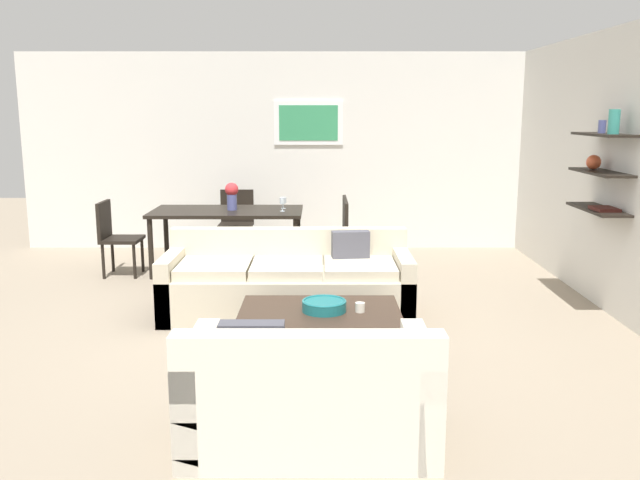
{
  "coord_description": "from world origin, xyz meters",
  "views": [
    {
      "loc": [
        0.23,
        -5.87,
        1.93
      ],
      "look_at": [
        0.21,
        0.2,
        0.75
      ],
      "focal_mm": 37.78,
      "sensor_mm": 36.0,
      "label": 1
    }
  ],
  "objects": [
    {
      "name": "sofa_beige",
      "position": [
        -0.07,
        0.34,
        0.29
      ],
      "size": [
        2.32,
        0.9,
        0.78
      ],
      "color": "beige",
      "rests_on": "ground"
    },
    {
      "name": "loveseat_white",
      "position": [
        0.16,
        -2.18,
        0.29
      ],
      "size": [
        1.45,
        0.9,
        0.78
      ],
      "color": "silver",
      "rests_on": "ground"
    },
    {
      "name": "dining_chair_left_near",
      "position": [
        -2.18,
        1.89,
        0.5
      ],
      "size": [
        0.44,
        0.44,
        0.88
      ],
      "color": "black",
      "rests_on": "ground"
    },
    {
      "name": "wine_glass_head",
      "position": [
        -0.88,
        2.49,
        0.87
      ],
      "size": [
        0.07,
        0.07,
        0.16
      ],
      "color": "silver",
      "rests_on": "dining_table"
    },
    {
      "name": "dining_chair_right_far",
      "position": [
        0.42,
        2.3,
        0.5
      ],
      "size": [
        0.44,
        0.44,
        0.88
      ],
      "color": "black",
      "rests_on": "ground"
    },
    {
      "name": "right_wall_shelf_unit",
      "position": [
        3.03,
        0.6,
        1.35
      ],
      "size": [
        0.34,
        8.2,
        2.7
      ],
      "color": "silver",
      "rests_on": "ground"
    },
    {
      "name": "dining_chair_head",
      "position": [
        -0.88,
        2.95,
        0.5
      ],
      "size": [
        0.44,
        0.44,
        0.88
      ],
      "color": "black",
      "rests_on": "ground"
    },
    {
      "name": "dining_table",
      "position": [
        -0.88,
        2.09,
        0.68
      ],
      "size": [
        1.79,
        0.91,
        0.75
      ],
      "color": "black",
      "rests_on": "ground"
    },
    {
      "name": "wine_glass_right_near",
      "position": [
        -0.22,
        1.98,
        0.87
      ],
      "size": [
        0.06,
        0.06,
        0.16
      ],
      "color": "silver",
      "rests_on": "dining_table"
    },
    {
      "name": "candle_jar",
      "position": [
        0.54,
        -0.84,
        0.42
      ],
      "size": [
        0.08,
        0.08,
        0.07
      ],
      "primitive_type": "cylinder",
      "color": "silver",
      "rests_on": "coffee_table"
    },
    {
      "name": "wine_glass_right_far",
      "position": [
        -0.22,
        2.2,
        0.85
      ],
      "size": [
        0.08,
        0.08,
        0.14
      ],
      "color": "silver",
      "rests_on": "dining_table"
    },
    {
      "name": "ground_plane",
      "position": [
        0.0,
        0.0,
        0.0
      ],
      "size": [
        18.0,
        18.0,
        0.0
      ],
      "primitive_type": "plane",
      "color": "gray"
    },
    {
      "name": "dining_chair_right_near",
      "position": [
        0.42,
        1.89,
        0.5
      ],
      "size": [
        0.44,
        0.44,
        0.88
      ],
      "color": "black",
      "rests_on": "ground"
    },
    {
      "name": "coffee_table",
      "position": [
        0.23,
        -0.81,
        0.19
      ],
      "size": [
        1.26,
        0.91,
        0.38
      ],
      "color": "#38281E",
      "rests_on": "ground"
    },
    {
      "name": "decorative_bowl",
      "position": [
        0.26,
        -0.81,
        0.43
      ],
      "size": [
        0.35,
        0.35,
        0.09
      ],
      "color": "#19666B",
      "rests_on": "coffee_table"
    },
    {
      "name": "centerpiece_vase",
      "position": [
        -0.82,
        2.09,
        0.94
      ],
      "size": [
        0.16,
        0.16,
        0.33
      ],
      "color": "#4C518C",
      "rests_on": "dining_table"
    },
    {
      "name": "back_wall_unit",
      "position": [
        0.3,
        3.53,
        1.35
      ],
      "size": [
        8.4,
        0.09,
        2.7
      ],
      "color": "silver",
      "rests_on": "ground"
    }
  ]
}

